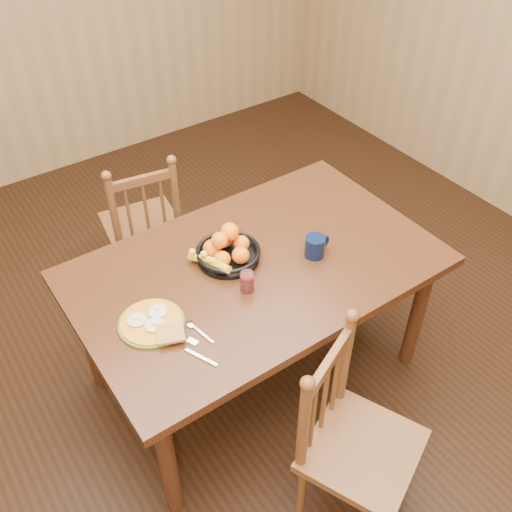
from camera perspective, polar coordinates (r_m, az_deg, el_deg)
room at (r=2.16m, az=0.00°, el=11.02°), size 4.52×5.02×2.72m
dining_table at (r=2.58m, az=0.00°, el=-2.26°), size 1.60×1.00×0.75m
chair_far at (r=3.30m, az=-11.21°, el=3.00°), size 0.47×0.45×0.90m
chair_near at (r=2.34m, az=9.75°, el=-17.91°), size 0.55×0.54×0.93m
breakfast_plate at (r=2.30m, az=-10.32°, el=-6.58°), size 0.26×0.30×0.04m
fork at (r=2.19m, az=-5.80°, el=-9.52°), size 0.07×0.18×0.00m
spoon at (r=2.27m, az=-6.18°, el=-7.12°), size 0.05×0.16×0.01m
coffee_mug at (r=2.55m, az=5.98°, el=1.01°), size 0.13×0.09×0.10m
juice_glass at (r=2.38m, az=-0.89°, el=-2.62°), size 0.06×0.06×0.09m
fruit_bowl at (r=2.52m, az=-2.96°, el=0.56°), size 0.32×0.29×0.17m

